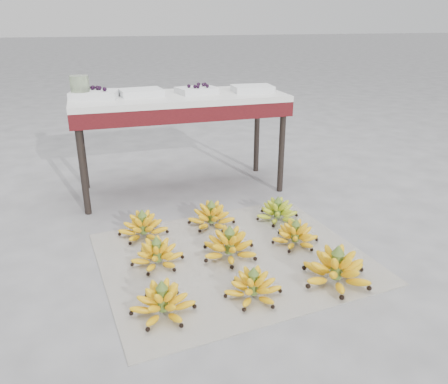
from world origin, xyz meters
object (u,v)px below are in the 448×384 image
object	(u,v)px
bunch_mid_left	(157,254)
tray_far_left	(94,94)
bunch_front_center	(253,287)
vendor_table	(179,106)
glass_jar	(80,87)
tray_far_right	(252,89)
tray_left	(141,92)
bunch_back_center	(211,216)
bunch_back_left	(143,227)
tray_right	(197,90)
newspaper_mat	(233,257)
bunch_back_right	(278,212)
bunch_mid_right	(295,235)
bunch_front_left	(163,302)
bunch_front_right	(336,269)
bunch_mid_center	(230,246)

from	to	relation	value
bunch_mid_left	tray_far_left	distance (m)	1.17
bunch_front_center	vendor_table	world-z (taller)	vendor_table
glass_jar	tray_far_right	bearing A→B (deg)	-2.08
bunch_mid_left	tray_left	xyz separation A→B (m)	(0.09, 0.98, 0.61)
bunch_back_center	tray_far_right	bearing A→B (deg)	30.45
tray_far_right	glass_jar	world-z (taller)	glass_jar
bunch_back_left	tray_right	xyz separation A→B (m)	(0.48, 0.65, 0.61)
newspaper_mat	bunch_back_right	world-z (taller)	bunch_back_right
bunch_back_left	bunch_back_right	world-z (taller)	bunch_back_left
bunch_mid_right	tray_far_left	world-z (taller)	tray_far_left
bunch_back_center	bunch_back_right	xyz separation A→B (m)	(0.39, -0.05, -0.00)
tray_right	bunch_front_left	bearing A→B (deg)	-109.95
newspaper_mat	tray_far_left	bearing A→B (deg)	118.67
bunch_front_left	tray_far_left	xyz separation A→B (m)	(-0.15, 1.36, 0.62)
bunch_front_right	tray_right	size ratio (longest dim) A/B	1.42
bunch_back_center	vendor_table	bearing A→B (deg)	71.62
newspaper_mat	bunch_mid_center	world-z (taller)	bunch_mid_center
bunch_mid_right	vendor_table	world-z (taller)	vendor_table
bunch_mid_center	bunch_mid_left	bearing A→B (deg)	167.71
tray_right	tray_far_right	xyz separation A→B (m)	(0.37, -0.05, -0.00)
bunch_back_left	tray_left	bearing A→B (deg)	55.56
tray_far_right	tray_left	bearing A→B (deg)	175.10
bunch_front_center	bunch_front_right	xyz separation A→B (m)	(0.39, -0.00, 0.01)
bunch_front_right	bunch_mid_right	bearing A→B (deg)	112.31
bunch_back_left	bunch_back_right	bearing A→B (deg)	-26.39
vendor_table	tray_left	world-z (taller)	tray_left
bunch_front_left	bunch_back_left	world-z (taller)	bunch_back_left
tray_far_left	glass_jar	bearing A→B (deg)	-167.31
bunch_back_left	vendor_table	xyz separation A→B (m)	(0.35, 0.64, 0.52)
bunch_mid_right	tray_right	bearing A→B (deg)	127.01
bunch_front_center	bunch_front_right	distance (m)	0.39
bunch_mid_left	bunch_back_left	world-z (taller)	bunch_back_left
bunch_front_right	bunch_mid_center	size ratio (longest dim) A/B	1.26
tray_left	glass_jar	bearing A→B (deg)	-176.41
bunch_front_right	tray_left	world-z (taller)	tray_left
vendor_table	glass_jar	xyz separation A→B (m)	(-0.60, 0.01, 0.14)
bunch_front_center	glass_jar	size ratio (longest dim) A/B	2.24
tray_right	newspaper_mat	bearing A→B (deg)	-94.76
bunch_mid_right	tray_far_left	distance (m)	1.48
bunch_mid_left	tray_left	bearing A→B (deg)	96.69
tray_right	tray_far_left	bearing A→B (deg)	179.13
newspaper_mat	tray_left	distance (m)	1.25
bunch_back_center	newspaper_mat	bearing A→B (deg)	-111.16
vendor_table	tray_far_right	distance (m)	0.50
bunch_front_right	vendor_table	world-z (taller)	vendor_table
newspaper_mat	bunch_front_center	distance (m)	0.35
vendor_table	tray_far_left	size ratio (longest dim) A/B	4.31
bunch_front_left	tray_right	distance (m)	1.56
glass_jar	bunch_front_right	bearing A→B (deg)	-53.25
tray_right	bunch_mid_left	bearing A→B (deg)	-114.98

